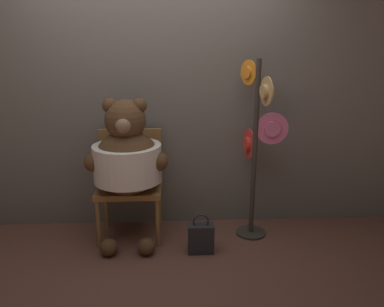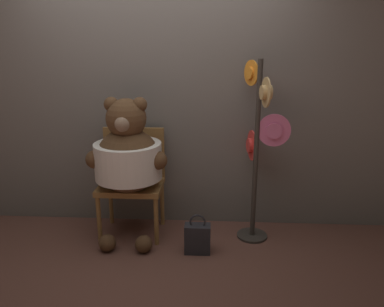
{
  "view_description": "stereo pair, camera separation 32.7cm",
  "coord_description": "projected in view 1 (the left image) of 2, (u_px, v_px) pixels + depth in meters",
  "views": [
    {
      "loc": [
        0.2,
        -2.89,
        1.74
      ],
      "look_at": [
        0.35,
        0.25,
        0.81
      ],
      "focal_mm": 35.0,
      "sensor_mm": 36.0,
      "label": 1
    },
    {
      "loc": [
        0.53,
        -2.89,
        1.74
      ],
      "look_at": [
        0.35,
        0.25,
        0.81
      ],
      "focal_mm": 35.0,
      "sensor_mm": 36.0,
      "label": 2
    }
  ],
  "objects": [
    {
      "name": "teddy_bear",
      "position": [
        127.0,
        159.0,
        3.22
      ],
      "size": [
        0.71,
        0.63,
        1.31
      ],
      "color": "#4C331E",
      "rests_on": "ground_plane"
    },
    {
      "name": "chair",
      "position": [
        130.0,
        178.0,
        3.43
      ],
      "size": [
        0.57,
        0.45,
        0.98
      ],
      "color": "olive",
      "rests_on": "ground_plane"
    },
    {
      "name": "wall_back",
      "position": [
        153.0,
        99.0,
        3.5
      ],
      "size": [
        8.0,
        0.1,
        2.46
      ],
      "color": "#66605B",
      "rests_on": "ground_plane"
    },
    {
      "name": "hat_display_rack",
      "position": [
        257.0,
        142.0,
        3.31
      ],
      "size": [
        0.42,
        0.59,
        1.62
      ],
      "color": "#332D28",
      "rests_on": "ground_plane"
    },
    {
      "name": "ground_plane",
      "position": [
        153.0,
        251.0,
        3.25
      ],
      "size": [
        14.0,
        14.0,
        0.0
      ],
      "primitive_type": "plane",
      "color": "brown"
    },
    {
      "name": "handbag_on_ground",
      "position": [
        201.0,
        238.0,
        3.21
      ],
      "size": [
        0.22,
        0.12,
        0.36
      ],
      "color": "#232328",
      "rests_on": "ground_plane"
    }
  ]
}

